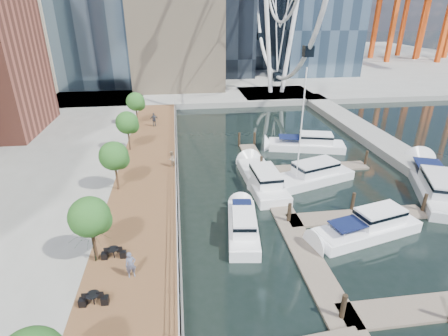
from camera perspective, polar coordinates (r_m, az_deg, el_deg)
ground at (r=23.01m, az=9.13°, el=-20.27°), size 520.00×520.00×0.00m
boardwalk at (r=34.42m, az=-12.59°, el=-3.07°), size 6.00×60.00×1.00m
seawall at (r=34.24m, az=-7.59°, el=-2.81°), size 0.25×60.00×1.00m
land_far at (r=118.64m, az=-5.14°, el=16.88°), size 200.00×114.00×1.00m
breakwater at (r=46.42m, az=26.35°, el=2.24°), size 4.00×60.00×1.00m
pier at (r=71.96m, az=8.47°, el=11.74°), size 14.00×12.00×1.00m
railing at (r=33.79m, az=-7.85°, el=-1.28°), size 0.10×60.00×1.05m
floating_docks at (r=32.78m, az=17.83°, el=-5.21°), size 16.00×34.00×2.60m
street_trees at (r=32.30m, az=-17.56°, el=1.88°), size 2.60×42.60×4.60m
cafe_tables at (r=20.55m, az=-20.51°, el=-23.29°), size 2.50×13.70×0.74m
yacht_foreground at (r=29.89m, az=22.12°, el=-10.14°), size 9.88×4.78×2.15m
pedestrian_near at (r=22.82m, az=-14.99°, el=-15.02°), size 0.73×0.57×1.76m
pedestrian_mid at (r=36.85m, az=-8.59°, el=1.47°), size 1.01×1.04×1.69m
pedestrian_far at (r=50.39m, az=-11.34°, el=7.77°), size 1.15×0.48×1.95m
moored_yachts at (r=35.55m, az=15.81°, el=-3.41°), size 25.69×36.62×11.50m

